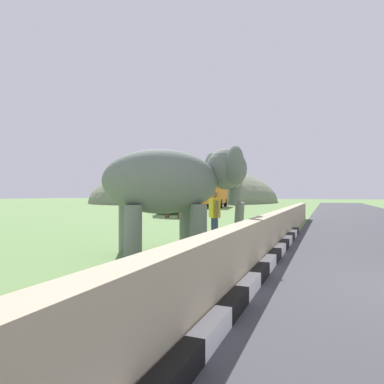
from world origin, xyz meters
The scene contains 8 objects.
striped_curb centered at (-0.35, 3.42, 0.12)m, with size 16.20×0.20×0.24m.
barrier_parapet centered at (2.00, 3.72, 0.50)m, with size 28.00×0.36×1.00m, color tan.
elephant centered at (2.16, 6.05, 1.84)m, with size 3.78×3.88×2.84m.
person_handler centered at (3.82, 5.51, 0.93)m, with size 0.58×0.48×1.66m.
bus_white centered at (20.22, 14.03, 2.08)m, with size 9.24×4.41×3.50m.
bus_orange centered at (31.80, 14.88, 2.08)m, with size 8.27×3.91×3.50m.
cow_near centered at (13.46, 11.54, 0.87)m, with size 0.62×1.88×1.23m.
hill_east centered at (55.00, 27.96, 0.00)m, with size 43.23×34.59×14.61m.
Camera 1 is at (-5.83, 2.32, 1.53)m, focal length 30.92 mm.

